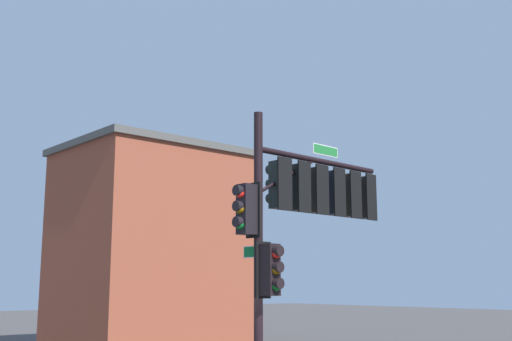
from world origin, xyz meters
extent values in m
cylinder|color=black|center=(0.00, 0.00, 3.33)|extent=(0.20, 0.20, 6.65)
cylinder|color=black|center=(2.12, 0.08, 5.81)|extent=(4.25, 0.30, 0.14)
cylinder|color=black|center=(0.95, 0.04, 5.31)|extent=(1.95, 0.15, 1.07)
cube|color=black|center=(0.65, 0.02, 5.06)|extent=(0.33, 0.37, 1.10)
cube|color=black|center=(0.66, -0.18, 5.06)|extent=(0.44, 0.05, 1.22)
sphere|color=#FF2018|center=(0.65, 0.22, 5.40)|extent=(0.22, 0.22, 0.22)
cylinder|color=black|center=(0.65, 0.28, 5.45)|extent=(0.23, 0.14, 0.23)
sphere|color=#855607|center=(0.65, 0.22, 5.06)|extent=(0.22, 0.22, 0.22)
cylinder|color=black|center=(0.65, 0.28, 5.11)|extent=(0.23, 0.14, 0.23)
sphere|color=#0B621E|center=(0.65, 0.22, 4.72)|extent=(0.22, 0.22, 0.22)
cylinder|color=black|center=(0.65, 0.28, 4.77)|extent=(0.23, 0.14, 0.23)
cube|color=black|center=(1.31, 0.05, 5.06)|extent=(0.35, 0.38, 1.10)
cube|color=black|center=(1.32, -0.15, 5.06)|extent=(0.44, 0.07, 1.22)
sphere|color=#FF2018|center=(1.29, 0.25, 5.40)|extent=(0.22, 0.22, 0.22)
cylinder|color=black|center=(1.29, 0.31, 5.45)|extent=(0.24, 0.16, 0.23)
sphere|color=#855607|center=(1.29, 0.25, 5.06)|extent=(0.22, 0.22, 0.22)
cylinder|color=black|center=(1.29, 0.31, 5.11)|extent=(0.24, 0.16, 0.23)
sphere|color=#0B621E|center=(1.29, 0.25, 4.72)|extent=(0.22, 0.22, 0.22)
cylinder|color=black|center=(1.29, 0.31, 4.77)|extent=(0.24, 0.16, 0.23)
cube|color=black|center=(1.96, 0.07, 5.06)|extent=(0.33, 0.37, 1.10)
cube|color=black|center=(1.96, -0.13, 5.06)|extent=(0.44, 0.05, 1.22)
sphere|color=#FF2018|center=(1.95, 0.27, 5.40)|extent=(0.22, 0.22, 0.22)
cylinder|color=black|center=(1.95, 0.33, 5.45)|extent=(0.23, 0.15, 0.23)
sphere|color=#855607|center=(1.95, 0.27, 5.06)|extent=(0.22, 0.22, 0.22)
cylinder|color=black|center=(1.95, 0.33, 5.11)|extent=(0.23, 0.15, 0.23)
sphere|color=#0B621E|center=(1.95, 0.27, 4.72)|extent=(0.22, 0.22, 0.22)
cylinder|color=black|center=(1.95, 0.33, 4.77)|extent=(0.23, 0.15, 0.23)
cube|color=black|center=(2.61, 0.10, 5.06)|extent=(0.34, 0.38, 1.10)
cube|color=black|center=(2.62, -0.10, 5.06)|extent=(0.44, 0.06, 1.22)
sphere|color=#FF2018|center=(2.60, 0.30, 5.40)|extent=(0.22, 0.22, 0.22)
cylinder|color=black|center=(2.60, 0.36, 5.45)|extent=(0.24, 0.15, 0.23)
sphere|color=#855607|center=(2.60, 0.30, 5.06)|extent=(0.22, 0.22, 0.22)
cylinder|color=black|center=(2.60, 0.36, 5.11)|extent=(0.24, 0.15, 0.23)
sphere|color=#0B621E|center=(2.60, 0.30, 4.72)|extent=(0.22, 0.22, 0.22)
cylinder|color=black|center=(2.60, 0.36, 4.77)|extent=(0.24, 0.15, 0.23)
cube|color=black|center=(3.26, 0.12, 5.06)|extent=(0.34, 0.38, 1.10)
cube|color=black|center=(3.27, -0.08, 5.06)|extent=(0.44, 0.06, 1.22)
sphere|color=#FF2018|center=(3.25, 0.32, 5.40)|extent=(0.22, 0.22, 0.22)
cylinder|color=black|center=(3.25, 0.38, 5.45)|extent=(0.24, 0.15, 0.23)
sphere|color=#855607|center=(3.25, 0.32, 5.06)|extent=(0.22, 0.22, 0.22)
cylinder|color=black|center=(3.25, 0.38, 5.11)|extent=(0.24, 0.15, 0.23)
sphere|color=#0B621E|center=(3.25, 0.32, 4.72)|extent=(0.22, 0.22, 0.22)
cylinder|color=black|center=(3.25, 0.38, 4.77)|extent=(0.24, 0.15, 0.23)
cube|color=black|center=(3.92, 0.15, 5.06)|extent=(0.35, 0.38, 1.10)
cube|color=black|center=(3.93, -0.05, 5.06)|extent=(0.44, 0.07, 1.22)
sphere|color=#FF2018|center=(3.90, 0.35, 5.40)|extent=(0.22, 0.22, 0.22)
cylinder|color=black|center=(3.90, 0.41, 5.45)|extent=(0.24, 0.16, 0.23)
sphere|color=#855607|center=(3.90, 0.35, 5.06)|extent=(0.22, 0.22, 0.22)
cylinder|color=black|center=(3.90, 0.41, 5.11)|extent=(0.24, 0.16, 0.23)
sphere|color=#0B621E|center=(3.90, 0.35, 4.72)|extent=(0.22, 0.22, 0.22)
cylinder|color=black|center=(3.90, 0.41, 4.77)|extent=(0.24, 0.16, 0.23)
cube|color=black|center=(-0.35, -0.01, 4.41)|extent=(0.37, 0.33, 1.10)
cube|color=black|center=(-0.15, -0.01, 4.41)|extent=(0.06, 0.44, 1.22)
sphere|color=#FF2018|center=(-0.55, -0.02, 4.75)|extent=(0.22, 0.22, 0.22)
cylinder|color=black|center=(-0.61, -0.02, 4.80)|extent=(0.15, 0.24, 0.23)
sphere|color=#855607|center=(-0.55, -0.02, 4.41)|extent=(0.22, 0.22, 0.22)
cylinder|color=black|center=(-0.61, -0.02, 4.46)|extent=(0.15, 0.24, 0.23)
sphere|color=#0B621E|center=(-0.55, -0.02, 4.07)|extent=(0.22, 0.22, 0.22)
cylinder|color=black|center=(-0.61, -0.02, 4.12)|extent=(0.15, 0.24, 0.23)
cube|color=black|center=(0.01, -0.35, 3.11)|extent=(0.33, 0.37, 1.10)
cube|color=black|center=(0.01, -0.15, 3.11)|extent=(0.44, 0.06, 1.22)
sphere|color=#FF2018|center=(0.02, -0.55, 3.45)|extent=(0.22, 0.22, 0.22)
cylinder|color=black|center=(0.02, -0.61, 3.50)|extent=(0.24, 0.15, 0.23)
sphere|color=#855607|center=(0.02, -0.55, 3.11)|extent=(0.22, 0.22, 0.22)
cylinder|color=black|center=(0.02, -0.61, 3.16)|extent=(0.24, 0.15, 0.23)
sphere|color=#0B621E|center=(0.02, -0.55, 2.77)|extent=(0.22, 0.22, 0.22)
cylinder|color=black|center=(0.02, -0.61, 2.82)|extent=(0.24, 0.15, 0.23)
cube|color=white|center=(2.33, 0.09, 6.11)|extent=(0.94, 0.06, 0.26)
cube|color=#207032|center=(2.33, 0.09, 6.11)|extent=(0.90, 0.06, 0.22)
cube|color=white|center=(0.00, 0.00, 3.51)|extent=(0.06, 0.94, 0.26)
cube|color=#116D33|center=(0.00, 0.00, 3.51)|extent=(0.06, 0.90, 0.22)
cube|color=brown|center=(5.82, 13.88, 4.25)|extent=(7.04, 6.25, 8.50)
cube|color=#4D4C48|center=(5.82, 13.88, 8.65)|extent=(7.34, 6.55, 0.30)
cube|color=#A5B7C6|center=(5.12, 17.02, 2.01)|extent=(0.90, 0.04, 1.20)
cube|color=#A5B7C6|center=(3.50, 17.02, 5.06)|extent=(0.90, 0.04, 1.20)
cube|color=#A5B7C6|center=(6.46, 17.02, 2.48)|extent=(0.90, 0.04, 1.20)
cube|color=#A5B7C6|center=(4.11, 17.02, 2.55)|extent=(0.90, 0.04, 1.20)
camera|label=1|loc=(-9.37, -10.56, 2.80)|focal=44.94mm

